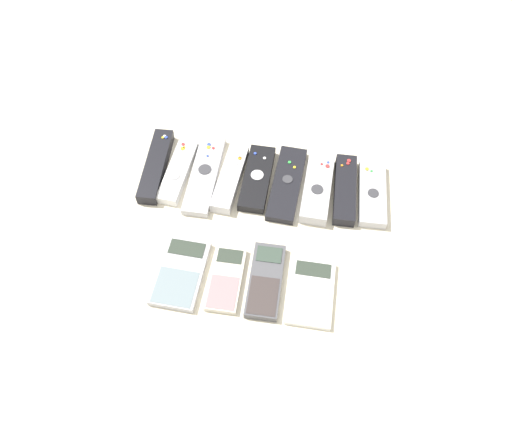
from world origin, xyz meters
The scene contains 14 objects.
ground_plane centered at (0.00, 0.00, 0.00)m, with size 3.00×3.00×0.00m, color beige.
remote_0 centered at (-0.24, 0.14, 0.01)m, with size 0.05×0.20×0.03m.
remote_1 centered at (-0.19, 0.13, 0.01)m, with size 0.05×0.17×0.02m.
remote_2 centered at (-0.13, 0.13, 0.01)m, with size 0.06×0.22×0.02m.
remote_3 centered at (-0.07, 0.13, 0.01)m, with size 0.06×0.18×0.03m.
remote_4 centered at (-0.02, 0.14, 0.01)m, with size 0.06×0.17×0.02m.
remote_5 centered at (0.05, 0.14, 0.01)m, with size 0.07×0.20×0.02m.
remote_6 centered at (0.12, 0.13, 0.01)m, with size 0.06×0.18×0.03m.
remote_7 centered at (0.18, 0.14, 0.01)m, with size 0.05×0.18×0.03m.
remote_8 centered at (0.24, 0.14, 0.01)m, with size 0.06×0.17×0.02m.
calculator_0 centered at (-0.13, -0.11, 0.01)m, with size 0.09×0.15×0.02m.
calculator_1 centered at (-0.04, -0.11, 0.01)m, with size 0.06×0.14×0.01m.
calculator_2 centered at (0.04, -0.10, 0.01)m, with size 0.06×0.16×0.02m.
calculator_3 centered at (0.13, -0.11, 0.01)m, with size 0.09×0.14×0.01m.
Camera 1 is at (0.09, -0.53, 0.87)m, focal length 35.00 mm.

